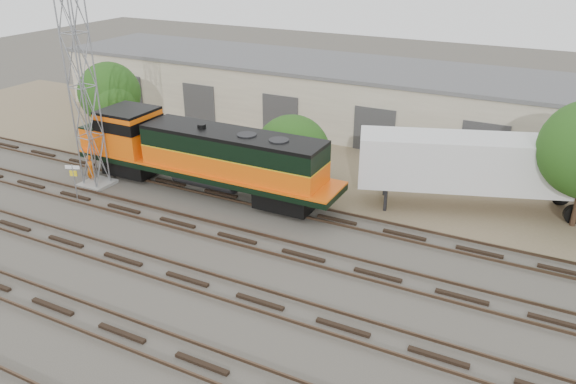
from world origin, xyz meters
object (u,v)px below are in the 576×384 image
at_px(locomotive, 199,154).
at_px(semi_trailer, 490,165).
at_px(signal_tower, 83,90).
at_px(worker, 90,169).

distance_m(locomotive, semi_trailer, 17.66).
bearing_deg(signal_tower, locomotive, 20.09).
xyz_separation_m(signal_tower, semi_trailer, (23.43, 7.98, -3.55)).
height_order(worker, semi_trailer, semi_trailer).
height_order(locomotive, semi_trailer, locomotive).
xyz_separation_m(locomotive, semi_trailer, (16.76, 5.54, 0.30)).
relative_size(signal_tower, worker, 6.81).
bearing_deg(semi_trailer, worker, 178.68).
relative_size(locomotive, semi_trailer, 1.25).
relative_size(signal_tower, semi_trailer, 0.89).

